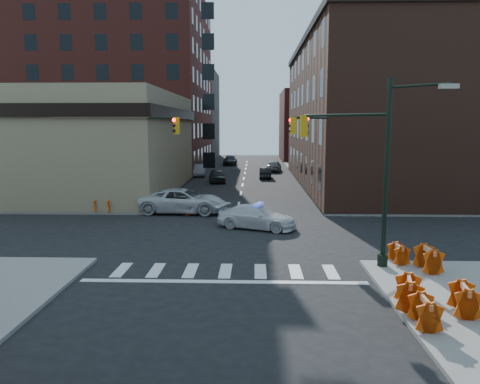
# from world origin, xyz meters

# --- Properties ---
(ground) EXTENTS (140.00, 140.00, 0.00)m
(ground) POSITION_xyz_m (0.00, 0.00, 0.00)
(ground) COLOR black
(ground) RESTS_ON ground
(sidewalk_nw) EXTENTS (34.00, 54.50, 0.15)m
(sidewalk_nw) POSITION_xyz_m (-23.00, 32.75, 0.07)
(sidewalk_nw) COLOR gray
(sidewalk_nw) RESTS_ON ground
(sidewalk_ne) EXTENTS (34.00, 54.50, 0.15)m
(sidewalk_ne) POSITION_xyz_m (23.00, 32.75, 0.07)
(sidewalk_ne) COLOR gray
(sidewalk_ne) RESTS_ON ground
(bank_building) EXTENTS (22.00, 22.00, 9.00)m
(bank_building) POSITION_xyz_m (-17.00, 16.50, 4.50)
(bank_building) COLOR #857757
(bank_building) RESTS_ON ground
(apartment_block) EXTENTS (25.00, 25.00, 24.00)m
(apartment_block) POSITION_xyz_m (-18.50, 40.00, 12.00)
(apartment_block) COLOR maroon
(apartment_block) RESTS_ON ground
(commercial_row_ne) EXTENTS (14.00, 34.00, 14.00)m
(commercial_row_ne) POSITION_xyz_m (13.00, 22.50, 7.00)
(commercial_row_ne) COLOR #4C2A1E
(commercial_row_ne) RESTS_ON ground
(filler_nw) EXTENTS (20.00, 18.00, 16.00)m
(filler_nw) POSITION_xyz_m (-16.00, 62.00, 8.00)
(filler_nw) COLOR brown
(filler_nw) RESTS_ON ground
(filler_ne) EXTENTS (16.00, 16.00, 12.00)m
(filler_ne) POSITION_xyz_m (14.00, 58.00, 6.00)
(filler_ne) COLOR maroon
(filler_ne) RESTS_ON ground
(signal_pole_se) EXTENTS (5.40, 5.27, 8.00)m
(signal_pole_se) POSITION_xyz_m (6.04, -5.52, 4.61)
(signal_pole_se) COLOR black
(signal_pole_se) RESTS_ON sidewalk_se
(signal_pole_nw) EXTENTS (3.58, 3.67, 8.00)m
(signal_pole_nw) POSITION_xyz_m (-5.85, 5.34, 4.34)
(signal_pole_nw) COLOR black
(signal_pole_nw) RESTS_ON sidewalk_nw
(signal_pole_ne) EXTENTS (3.67, 3.58, 8.00)m
(signal_pole_ne) POSITION_xyz_m (5.84, 5.35, 4.34)
(signal_pole_ne) COLOR black
(signal_pole_ne) RESTS_ON sidewalk_ne
(tree_ne_near) EXTENTS (3.00, 3.00, 4.85)m
(tree_ne_near) POSITION_xyz_m (7.50, 26.00, 3.49)
(tree_ne_near) COLOR black
(tree_ne_near) RESTS_ON sidewalk_ne
(tree_ne_far) EXTENTS (3.00, 3.00, 4.85)m
(tree_ne_far) POSITION_xyz_m (7.50, 34.00, 3.49)
(tree_ne_far) COLOR black
(tree_ne_far) RESTS_ON sidewalk_ne
(police_car) EXTENTS (5.20, 3.53, 1.40)m
(police_car) POSITION_xyz_m (1.39, 1.58, 0.70)
(police_car) COLOR silver
(police_car) RESTS_ON ground
(pickup) EXTENTS (6.34, 3.19, 1.72)m
(pickup) POSITION_xyz_m (-3.82, 6.42, 0.86)
(pickup) COLOR silver
(pickup) RESTS_ON ground
(parked_car_wnear) EXTENTS (2.20, 4.28, 1.39)m
(parked_car_wnear) POSITION_xyz_m (-2.82, 24.11, 0.70)
(parked_car_wnear) COLOR black
(parked_car_wnear) RESTS_ON ground
(parked_car_wfar) EXTENTS (1.94, 4.40, 1.40)m
(parked_car_wfar) POSITION_xyz_m (-5.50, 30.34, 0.70)
(parked_car_wfar) COLOR gray
(parked_car_wfar) RESTS_ON ground
(parked_car_wdeep) EXTENTS (2.07, 4.91, 1.42)m
(parked_car_wdeep) POSITION_xyz_m (-2.53, 46.09, 0.71)
(parked_car_wdeep) COLOR black
(parked_car_wdeep) RESTS_ON ground
(parked_car_enear) EXTENTS (1.41, 3.87, 1.27)m
(parked_car_enear) POSITION_xyz_m (2.50, 28.12, 0.63)
(parked_car_enear) COLOR black
(parked_car_enear) RESTS_ON ground
(parked_car_efar) EXTENTS (2.33, 4.57, 1.49)m
(parked_car_efar) POSITION_xyz_m (3.85, 36.37, 0.74)
(parked_car_efar) COLOR gray
(parked_car_efar) RESTS_ON ground
(pedestrian_a) EXTENTS (0.70, 0.68, 1.62)m
(pedestrian_a) POSITION_xyz_m (-10.58, 6.00, 0.96)
(pedestrian_a) COLOR black
(pedestrian_a) RESTS_ON sidewalk_nw
(pedestrian_b) EXTENTS (0.85, 0.69, 1.63)m
(pedestrian_b) POSITION_xyz_m (-8.96, 6.00, 0.96)
(pedestrian_b) COLOR black
(pedestrian_b) RESTS_ON sidewalk_nw
(pedestrian_c) EXTENTS (1.08, 1.13, 1.88)m
(pedestrian_c) POSITION_xyz_m (-10.18, 8.01, 1.09)
(pedestrian_c) COLOR black
(pedestrian_c) RESTS_ON sidewalk_nw
(barrel_road) EXTENTS (0.69, 0.69, 0.96)m
(barrel_road) POSITION_xyz_m (1.87, 2.92, 0.48)
(barrel_road) COLOR #E83A0A
(barrel_road) RESTS_ON ground
(barrel_bank) EXTENTS (0.57, 0.57, 0.96)m
(barrel_bank) POSITION_xyz_m (-3.36, 5.60, 0.48)
(barrel_bank) COLOR #CE6609
(barrel_bank) RESTS_ON ground
(barricade_se_a) EXTENTS (0.63, 1.13, 0.81)m
(barricade_se_a) POSITION_xyz_m (7.62, -5.84, 0.56)
(barricade_se_a) COLOR red
(barricade_se_a) RESTS_ON sidewalk_se
(barricade_se_b) EXTENTS (0.74, 1.37, 1.00)m
(barricade_se_b) POSITION_xyz_m (8.50, -7.00, 0.65)
(barricade_se_b) COLOR #C66509
(barricade_se_b) RESTS_ON sidewalk_se
(barricade_se_c) EXTENTS (0.98, 1.47, 1.01)m
(barricade_se_c) POSITION_xyz_m (6.40, -11.00, 0.65)
(barricade_se_c) COLOR red
(barricade_se_c) RESTS_ON sidewalk_se
(barricade_se_d) EXTENTS (0.66, 1.23, 0.90)m
(barricade_se_d) POSITION_xyz_m (6.40, -12.50, 0.60)
(barricade_se_d) COLOR orange
(barricade_se_d) RESTS_ON sidewalk_se
(barricade_se_e) EXTENTS (0.86, 1.37, 0.96)m
(barricade_se_e) POSITION_xyz_m (8.01, -11.50, 0.63)
(barricade_se_e) COLOR red
(barricade_se_e) RESTS_ON sidewalk_se
(barricade_nw_a) EXTENTS (1.16, 0.73, 0.81)m
(barricade_nw_a) POSITION_xyz_m (-9.01, 8.00, 0.55)
(barricade_nw_a) COLOR orange
(barricade_nw_a) RESTS_ON sidewalk_nw
(barricade_nw_b) EXTENTS (1.28, 0.66, 0.95)m
(barricade_nw_b) POSITION_xyz_m (-9.33, 5.70, 0.62)
(barricade_nw_b) COLOR #D7540A
(barricade_nw_b) RESTS_ON sidewalk_nw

